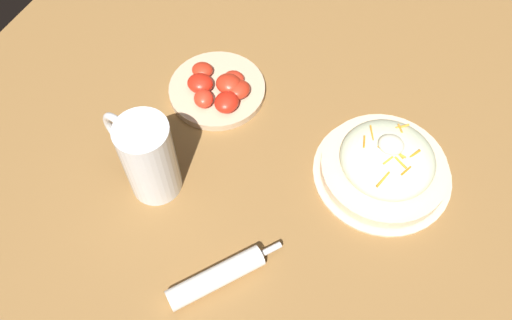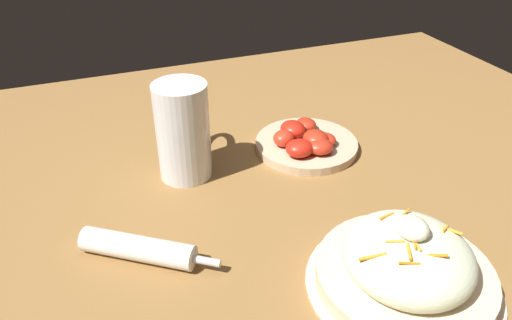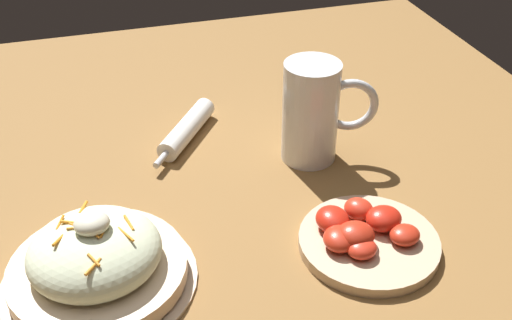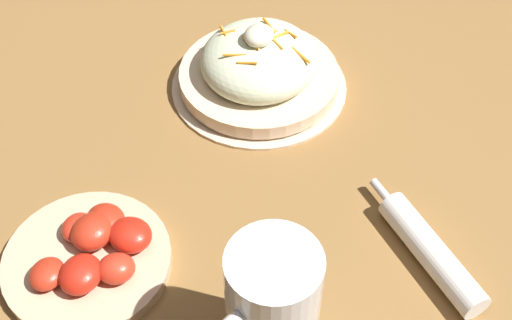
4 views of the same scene
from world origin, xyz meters
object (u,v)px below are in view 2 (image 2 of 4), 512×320
(salad_plate, at_px, (406,266))
(beer_mug, at_px, (183,134))
(napkin_roll, at_px, (139,248))
(tomato_plate, at_px, (306,142))

(salad_plate, height_order, beer_mug, beer_mug)
(beer_mug, xyz_separation_m, napkin_roll, (0.18, -0.11, -0.06))
(napkin_roll, height_order, tomato_plate, tomato_plate)
(napkin_roll, bearing_deg, tomato_plate, 117.39)
(salad_plate, xyz_separation_m, napkin_roll, (-0.17, -0.29, -0.02))
(beer_mug, relative_size, napkin_roll, 0.96)
(salad_plate, bearing_deg, tomato_plate, 174.18)
(beer_mug, bearing_deg, salad_plate, 28.23)
(salad_plate, height_order, tomato_plate, salad_plate)
(salad_plate, height_order, napkin_roll, salad_plate)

